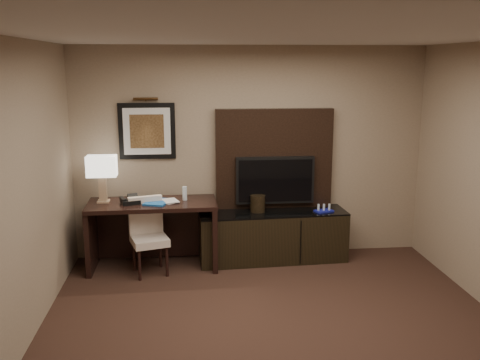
{
  "coord_description": "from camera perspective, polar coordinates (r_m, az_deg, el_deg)",
  "views": [
    {
      "loc": [
        -0.78,
        -4.24,
        2.48
      ],
      "look_at": [
        -0.2,
        1.8,
        1.15
      ],
      "focal_mm": 40.0,
      "sensor_mm": 36.0,
      "label": 1
    }
  ],
  "objects": [
    {
      "name": "artwork",
      "position": [
        6.79,
        -9.88,
        5.16
      ],
      "size": [
        0.7,
        0.04,
        0.7
      ],
      "primitive_type": "cube",
      "color": "black",
      "rests_on": "wall_back"
    },
    {
      "name": "water_bottle",
      "position": [
        6.59,
        -5.92,
        -1.43
      ],
      "size": [
        0.06,
        0.06,
        0.17
      ],
      "primitive_type": "cylinder",
      "rotation": [
        0.0,
        0.0,
        -0.12
      ],
      "color": "silver",
      "rests_on": "desk"
    },
    {
      "name": "table_lamp",
      "position": [
        6.63,
        -14.46,
        -0.02
      ],
      "size": [
        0.37,
        0.27,
        0.54
      ],
      "primitive_type": null,
      "rotation": [
        0.0,
        0.0,
        0.26
      ],
      "color": "tan",
      "rests_on": "desk"
    },
    {
      "name": "picture_light",
      "position": [
        6.71,
        -10.03,
        8.51
      ],
      "size": [
        0.04,
        0.04,
        0.3
      ],
      "primitive_type": "cylinder",
      "color": "#412A14",
      "rests_on": "wall_back"
    },
    {
      "name": "credenza",
      "position": [
        6.87,
        3.5,
        -5.97
      ],
      "size": [
        1.89,
        0.62,
        0.64
      ],
      "primitive_type": "cube",
      "rotation": [
        0.0,
        0.0,
        0.05
      ],
      "color": "black",
      "rests_on": "floor"
    },
    {
      "name": "blue_folder",
      "position": [
        6.52,
        -8.78,
        -2.33
      ],
      "size": [
        0.35,
        0.41,
        0.02
      ],
      "primitive_type": "cube",
      "rotation": [
        0.0,
        0.0,
        -0.34
      ],
      "color": "#1A5DAD",
      "rests_on": "desk"
    },
    {
      "name": "tv_wall_panel",
      "position": [
        6.87,
        3.64,
        2.2
      ],
      "size": [
        1.5,
        0.12,
        1.3
      ],
      "primitive_type": "cube",
      "color": "black",
      "rests_on": "wall_back"
    },
    {
      "name": "minibar_tray",
      "position": [
        6.84,
        8.94,
        -3.02
      ],
      "size": [
        0.26,
        0.2,
        0.08
      ],
      "primitive_type": null,
      "rotation": [
        0.0,
        0.0,
        0.32
      ],
      "color": "#171C95",
      "rests_on": "credenza"
    },
    {
      "name": "ice_bucket",
      "position": [
        6.75,
        1.9,
        -2.52
      ],
      "size": [
        0.19,
        0.19,
        0.21
      ],
      "primitive_type": "cylinder",
      "rotation": [
        0.0,
        0.0,
        0.0
      ],
      "color": "black",
      "rests_on": "credenza"
    },
    {
      "name": "tv",
      "position": [
        6.82,
        3.75,
        -0.01
      ],
      "size": [
        1.0,
        0.08,
        0.6
      ],
      "primitive_type": "cube",
      "color": "black",
      "rests_on": "tv_wall_panel"
    },
    {
      "name": "desk_chair",
      "position": [
        6.48,
        -9.62,
        -6.3
      ],
      "size": [
        0.52,
        0.57,
        0.85
      ],
      "primitive_type": null,
      "rotation": [
        0.0,
        0.0,
        0.29
      ],
      "color": "beige",
      "rests_on": "floor"
    },
    {
      "name": "desk_phone",
      "position": [
        6.53,
        -11.63,
        -2.03
      ],
      "size": [
        0.26,
        0.25,
        0.11
      ],
      "primitive_type": null,
      "rotation": [
        0.0,
        0.0,
        0.33
      ],
      "color": "black",
      "rests_on": "desk"
    },
    {
      "name": "desk",
      "position": [
        6.68,
        -9.23,
        -5.79
      ],
      "size": [
        1.57,
        0.7,
        0.83
      ],
      "primitive_type": "cube",
      "rotation": [
        0.0,
        0.0,
        0.02
      ],
      "color": "black",
      "rests_on": "floor"
    },
    {
      "name": "ceiling",
      "position": [
        4.31,
        5.14,
        15.23
      ],
      "size": [
        4.5,
        5.0,
        0.01
      ],
      "primitive_type": "cube",
      "color": "silver",
      "rests_on": "wall_back"
    },
    {
      "name": "wall_back",
      "position": [
        6.88,
        1.1,
        2.91
      ],
      "size": [
        4.5,
        0.01,
        2.7
      ],
      "primitive_type": "cube",
      "color": "gray",
      "rests_on": "floor"
    },
    {
      "name": "floor",
      "position": [
        4.98,
        4.51,
        -17.65
      ],
      "size": [
        4.5,
        5.0,
        0.01
      ],
      "primitive_type": "cube",
      "color": "black",
      "rests_on": "ground"
    },
    {
      "name": "wall_left",
      "position": [
        4.62,
        -23.84,
        -2.87
      ],
      "size": [
        0.01,
        5.0,
        2.7
      ],
      "primitive_type": "cube",
      "color": "gray",
      "rests_on": "floor"
    },
    {
      "name": "book",
      "position": [
        6.49,
        -8.21,
        -1.42
      ],
      "size": [
        0.17,
        0.08,
        0.23
      ],
      "primitive_type": "imported",
      "rotation": [
        0.0,
        0.0,
        0.33
      ],
      "color": "#BCAA94",
      "rests_on": "desk"
    }
  ]
}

